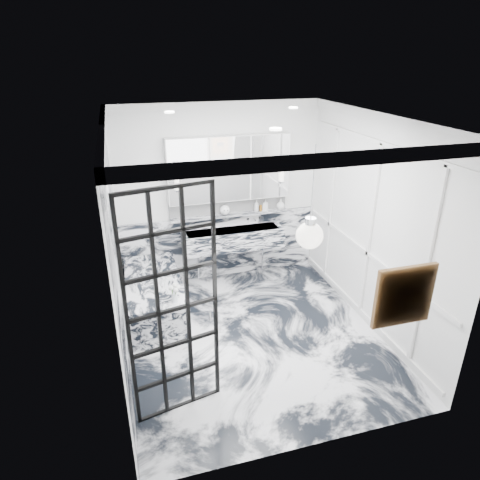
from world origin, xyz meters
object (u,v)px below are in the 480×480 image
object	(u,v)px
crittall_door	(173,310)
mirror_cabinet	(229,169)
trough_sink	(233,239)
bathtub	(155,296)

from	to	relation	value
crittall_door	mirror_cabinet	distance (m)	3.03
mirror_cabinet	trough_sink	bearing A→B (deg)	-90.00
trough_sink	mirror_cabinet	bearing A→B (deg)	90.00
crittall_door	trough_sink	xyz separation A→B (m)	(1.26, 2.51, -0.47)
mirror_cabinet	crittall_door	bearing A→B (deg)	-115.18
crittall_door	trough_sink	bearing A→B (deg)	50.98
trough_sink	mirror_cabinet	world-z (taller)	mirror_cabinet
mirror_cabinet	bathtub	size ratio (longest dim) A/B	1.15
crittall_door	bathtub	world-z (taller)	crittall_door
crittall_door	trough_sink	distance (m)	2.85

